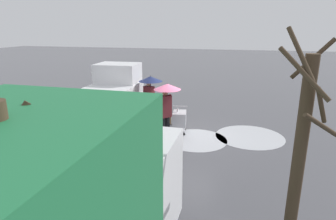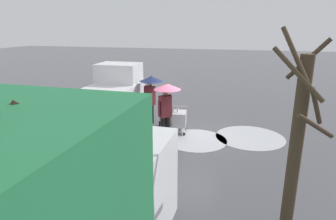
% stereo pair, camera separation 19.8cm
% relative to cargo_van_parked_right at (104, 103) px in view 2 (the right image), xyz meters
% --- Properties ---
extents(ground_plane, '(90.00, 90.00, 0.00)m').
position_rel_cargo_van_parked_right_xyz_m(ground_plane, '(-3.28, -0.55, -1.18)').
color(ground_plane, '#4C4C51').
extents(slush_patch_near_cluster, '(2.36, 2.36, 0.01)m').
position_rel_cargo_van_parked_right_xyz_m(slush_patch_near_cluster, '(-3.80, 0.04, -1.18)').
color(slush_patch_near_cluster, '#ADAFB5').
rests_on(slush_patch_near_cluster, ground).
extents(slush_patch_under_van, '(2.67, 2.67, 0.01)m').
position_rel_cargo_van_parked_right_xyz_m(slush_patch_under_van, '(-5.80, -0.79, -1.18)').
color(slush_patch_under_van, '#ADAFB5').
rests_on(slush_patch_under_van, ground).
extents(cargo_van_parked_right, '(2.32, 5.40, 2.60)m').
position_rel_cargo_van_parked_right_xyz_m(cargo_van_parked_right, '(0.00, 0.00, 0.00)').
color(cargo_van_parked_right, white).
rests_on(cargo_van_parked_right, ground).
extents(shopping_cart_vendor, '(0.66, 0.89, 1.04)m').
position_rel_cargo_van_parked_right_xyz_m(shopping_cart_vendor, '(-3.00, -0.58, -0.61)').
color(shopping_cart_vendor, '#B2B2B7').
rests_on(shopping_cart_vendor, ground).
extents(hand_dolly_boxes, '(0.75, 0.84, 1.32)m').
position_rel_cargo_van_parked_right_xyz_m(hand_dolly_boxes, '(-2.32, -1.03, -0.50)').
color(hand_dolly_boxes, '#515156').
rests_on(hand_dolly_boxes, ground).
extents(pedestrian_pink_side, '(1.04, 1.04, 2.15)m').
position_rel_cargo_van_parked_right_xyz_m(pedestrian_pink_side, '(-1.47, -1.54, 0.41)').
color(pedestrian_pink_side, black).
rests_on(pedestrian_pink_side, ground).
extents(pedestrian_black_side, '(1.04, 1.04, 2.15)m').
position_rel_cargo_van_parked_right_xyz_m(pedestrian_black_side, '(-2.60, -0.03, 0.41)').
color(pedestrian_black_side, black).
rests_on(pedestrian_black_side, ground).
extents(bare_tree_near, '(1.17, 1.03, 4.20)m').
position_rel_cargo_van_parked_right_xyz_m(bare_tree_near, '(-6.42, 4.97, 0.87)').
color(bare_tree_near, '#423323').
rests_on(bare_tree_near, ground).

